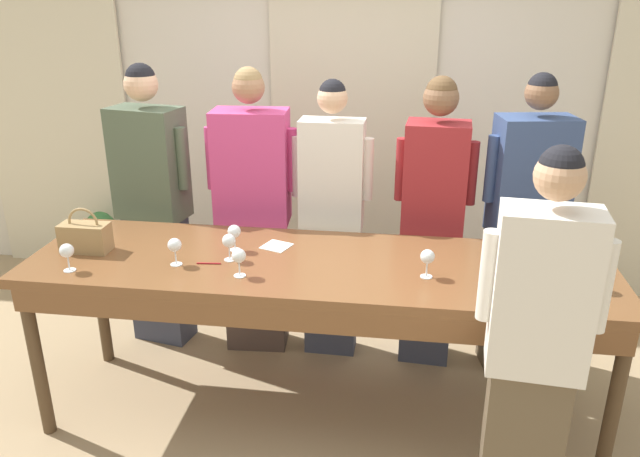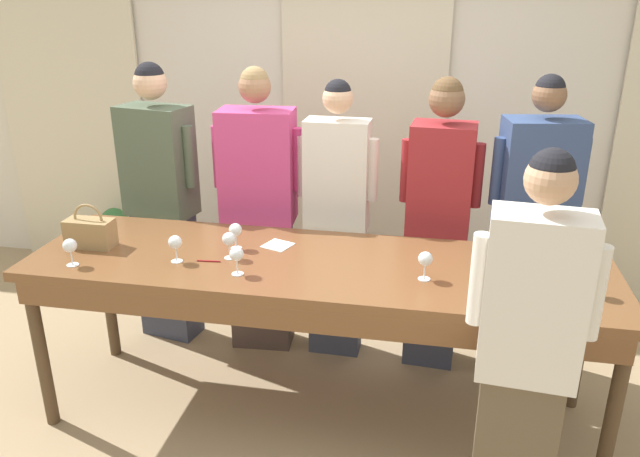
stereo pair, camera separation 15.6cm
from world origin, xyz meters
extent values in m
plane|color=tan|center=(0.00, 0.00, 0.00)|extent=(18.00, 18.00, 0.00)
cube|color=silver|center=(0.00, 1.88, 1.40)|extent=(12.00, 0.06, 2.80)
cube|color=beige|center=(-2.44, 1.81, 1.34)|extent=(1.24, 0.03, 2.69)
cube|color=beige|center=(0.00, 1.81, 1.34)|extent=(1.24, 0.03, 2.69)
cube|color=brown|center=(0.00, 0.00, 0.94)|extent=(3.05, 0.87, 0.05)
cube|color=brown|center=(0.00, -0.42, 0.85)|extent=(2.93, 0.03, 0.12)
cylinder|color=#4C3823|center=(-1.45, -0.36, 0.45)|extent=(0.07, 0.07, 0.91)
cylinder|color=#4C3823|center=(1.45, -0.36, 0.45)|extent=(0.07, 0.07, 0.91)
cylinder|color=#4C3823|center=(-1.45, 0.36, 0.45)|extent=(0.07, 0.07, 0.91)
cylinder|color=#4C3823|center=(1.45, 0.36, 0.45)|extent=(0.07, 0.07, 0.91)
cylinder|color=black|center=(1.17, 0.15, 1.07)|extent=(0.07, 0.07, 0.21)
cone|color=black|center=(1.17, 0.15, 1.19)|extent=(0.07, 0.07, 0.04)
cylinder|color=black|center=(1.17, 0.15, 1.25)|extent=(0.03, 0.03, 0.07)
cylinder|color=beige|center=(1.17, 0.15, 1.06)|extent=(0.07, 0.07, 0.08)
cube|color=#997A4C|center=(-1.26, -0.04, 1.04)|extent=(0.26, 0.12, 0.15)
torus|color=#997A4C|center=(-1.26, -0.04, 1.12)|extent=(0.17, 0.01, 0.17)
cylinder|color=white|center=(-0.46, -0.05, 0.96)|extent=(0.06, 0.06, 0.00)
cylinder|color=white|center=(-0.46, -0.05, 1.00)|extent=(0.01, 0.01, 0.08)
sphere|color=white|center=(-0.46, -0.05, 1.07)|extent=(0.07, 0.07, 0.07)
cylinder|color=white|center=(-0.47, 0.08, 0.96)|extent=(0.06, 0.06, 0.00)
cylinder|color=white|center=(-0.47, 0.08, 1.00)|extent=(0.01, 0.01, 0.08)
sphere|color=white|center=(-0.47, 0.08, 1.07)|extent=(0.07, 0.07, 0.07)
sphere|color=maroon|center=(-0.47, 0.08, 1.06)|extent=(0.05, 0.05, 0.05)
cylinder|color=white|center=(-1.23, -0.29, 0.96)|extent=(0.06, 0.06, 0.00)
cylinder|color=white|center=(-1.23, -0.29, 1.00)|extent=(0.01, 0.01, 0.08)
sphere|color=white|center=(-1.23, -0.29, 1.07)|extent=(0.07, 0.07, 0.07)
cylinder|color=white|center=(1.32, -0.14, 0.96)|extent=(0.06, 0.06, 0.00)
cylinder|color=white|center=(1.32, -0.14, 1.00)|extent=(0.01, 0.01, 0.08)
sphere|color=white|center=(1.32, -0.14, 1.07)|extent=(0.07, 0.07, 0.07)
cylinder|color=white|center=(1.09, -0.38, 0.96)|extent=(0.06, 0.06, 0.00)
cylinder|color=white|center=(1.09, -0.38, 1.00)|extent=(0.01, 0.01, 0.08)
sphere|color=white|center=(1.09, -0.38, 1.07)|extent=(0.07, 0.07, 0.07)
cylinder|color=white|center=(1.06, -0.29, 0.96)|extent=(0.06, 0.06, 0.00)
cylinder|color=white|center=(1.06, -0.29, 1.00)|extent=(0.01, 0.01, 0.08)
sphere|color=white|center=(1.06, -0.29, 1.07)|extent=(0.07, 0.07, 0.07)
sphere|color=maroon|center=(1.06, -0.29, 1.06)|extent=(0.05, 0.05, 0.05)
cylinder|color=white|center=(0.56, -0.11, 0.96)|extent=(0.06, 0.06, 0.00)
cylinder|color=white|center=(0.56, -0.11, 1.00)|extent=(0.01, 0.01, 0.08)
sphere|color=white|center=(0.56, -0.11, 1.07)|extent=(0.07, 0.07, 0.07)
cylinder|color=white|center=(-0.72, -0.14, 0.96)|extent=(0.06, 0.06, 0.00)
cylinder|color=white|center=(-0.72, -0.14, 1.00)|extent=(0.01, 0.01, 0.08)
sphere|color=white|center=(-0.72, -0.14, 1.07)|extent=(0.07, 0.07, 0.07)
cylinder|color=white|center=(-0.36, -0.23, 0.96)|extent=(0.06, 0.06, 0.00)
cylinder|color=white|center=(-0.36, -0.23, 1.00)|extent=(0.01, 0.01, 0.08)
sphere|color=white|center=(-0.36, -0.23, 1.07)|extent=(0.07, 0.07, 0.07)
cube|color=white|center=(-0.25, 0.16, 0.96)|extent=(0.18, 0.18, 0.00)
cylinder|color=maroon|center=(-0.55, -0.11, 0.97)|extent=(0.13, 0.02, 0.01)
cube|color=#383D51|center=(-1.18, 0.70, 0.45)|extent=(0.41, 0.28, 0.90)
cube|color=#4C5B47|center=(-1.18, 0.70, 1.25)|extent=(0.48, 0.33, 0.71)
sphere|color=#DBAD89|center=(-1.18, 0.70, 1.75)|extent=(0.21, 0.21, 0.21)
sphere|color=black|center=(-1.18, 0.70, 1.79)|extent=(0.18, 0.18, 0.18)
cylinder|color=#4C5B47|center=(-0.95, 0.66, 1.31)|extent=(0.08, 0.08, 0.39)
cylinder|color=#4C5B47|center=(-1.42, 0.75, 1.31)|extent=(0.08, 0.08, 0.39)
cube|color=#473833|center=(-0.52, 0.70, 0.45)|extent=(0.40, 0.26, 0.90)
cube|color=#C63D7A|center=(-0.52, 0.70, 1.25)|extent=(0.48, 0.31, 0.71)
sphere|color=#9E7051|center=(-0.52, 0.70, 1.75)|extent=(0.20, 0.20, 0.20)
sphere|color=#93754C|center=(-0.52, 0.70, 1.78)|extent=(0.17, 0.17, 0.17)
cylinder|color=#C63D7A|center=(-0.27, 0.72, 1.31)|extent=(0.07, 0.07, 0.39)
cylinder|color=#C63D7A|center=(-0.77, 0.69, 1.31)|extent=(0.07, 0.07, 0.39)
cube|color=#383D51|center=(-0.01, 0.70, 0.44)|extent=(0.33, 0.18, 0.87)
cube|color=silver|center=(-0.01, 0.70, 1.22)|extent=(0.39, 0.21, 0.69)
sphere|color=#DBAD89|center=(-0.01, 0.70, 1.69)|extent=(0.18, 0.18, 0.18)
sphere|color=black|center=(-0.01, 0.70, 1.72)|extent=(0.16, 0.16, 0.16)
cylinder|color=silver|center=(0.20, 0.70, 1.27)|extent=(0.07, 0.07, 0.38)
cylinder|color=silver|center=(-0.23, 0.71, 1.27)|extent=(0.07, 0.07, 0.38)
cube|color=#383D51|center=(0.61, 0.70, 0.44)|extent=(0.33, 0.25, 0.88)
cube|color=maroon|center=(0.61, 0.70, 1.22)|extent=(0.39, 0.30, 0.69)
sphere|color=brown|center=(0.61, 0.70, 1.71)|extent=(0.21, 0.21, 0.21)
sphere|color=brown|center=(0.61, 0.70, 1.74)|extent=(0.18, 0.18, 0.18)
cylinder|color=maroon|center=(0.82, 0.69, 1.27)|extent=(0.07, 0.07, 0.38)
cylinder|color=maroon|center=(0.40, 0.72, 1.27)|extent=(0.07, 0.07, 0.38)
cube|color=brown|center=(1.16, 0.70, 0.45)|extent=(0.40, 0.28, 0.90)
cube|color=#334775|center=(1.16, 0.70, 1.26)|extent=(0.47, 0.33, 0.71)
sphere|color=brown|center=(1.16, 0.70, 1.75)|extent=(0.19, 0.19, 0.19)
sphere|color=black|center=(1.16, 0.70, 1.78)|extent=(0.16, 0.16, 0.16)
cylinder|color=#334775|center=(1.40, 0.74, 1.31)|extent=(0.08, 0.08, 0.39)
cylinder|color=#334775|center=(0.93, 0.66, 1.31)|extent=(0.08, 0.08, 0.39)
cube|color=silver|center=(0.98, -0.69, 1.20)|extent=(0.39, 0.25, 0.68)
sphere|color=tan|center=(0.98, -0.69, 1.67)|extent=(0.19, 0.19, 0.19)
sphere|color=black|center=(0.98, -0.69, 1.70)|extent=(0.16, 0.16, 0.16)
cylinder|color=silver|center=(0.77, -0.67, 1.25)|extent=(0.08, 0.08, 0.37)
cylinder|color=silver|center=(1.19, -0.71, 1.25)|extent=(0.08, 0.08, 0.37)
cylinder|color=#4C4C51|center=(-2.04, 1.55, 0.10)|extent=(0.31, 0.31, 0.20)
ellipsoid|color=#38753D|center=(-2.04, 1.55, 0.38)|extent=(0.28, 0.28, 0.40)
camera|label=1|loc=(0.43, -2.94, 2.30)|focal=35.00mm
camera|label=2|loc=(0.58, -2.92, 2.30)|focal=35.00mm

